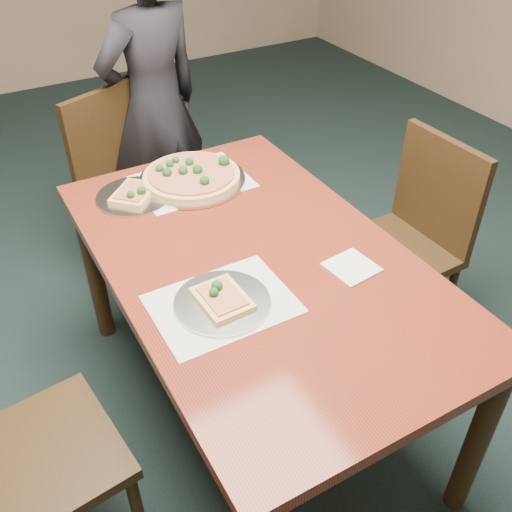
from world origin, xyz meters
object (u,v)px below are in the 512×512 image
chair_far (127,177)px  diner (154,107)px  chair_right (411,234)px  slice_plate_near (222,300)px  slice_plate_far (134,195)px  pizza_pan (192,176)px  dining_table (256,278)px  chair_left (5,460)px

chair_far → diner: (0.22, 0.14, 0.25)m
chair_right → diner: diner is taller
slice_plate_near → chair_right: bearing=13.3°
slice_plate_far → chair_far: bearing=76.6°
pizza_pan → slice_plate_near: 0.71m
slice_plate_far → slice_plate_near: bearing=-88.4°
diner → slice_plate_near: diner is taller
dining_table → slice_plate_far: 0.58m
dining_table → diner: diner is taller
chair_far → diner: diner is taller
chair_right → slice_plate_far: 1.11m
dining_table → slice_plate_far: bearing=112.2°
chair_left → chair_right: same height
chair_far → chair_right: 1.32m
chair_far → dining_table: bearing=-107.7°
chair_far → chair_right: same height
dining_table → slice_plate_near: slice_plate_near is taller
pizza_pan → slice_plate_near: pizza_pan is taller
chair_left → slice_plate_far: (0.65, 0.71, 0.25)m
dining_table → chair_right: 0.79m
chair_far → chair_right: bearing=-71.9°
chair_right → slice_plate_near: size_ratio=3.25×
diner → pizza_pan: bearing=65.1°
dining_table → chair_far: bearing=94.2°
chair_far → slice_plate_far: bearing=-125.3°
chair_left → slice_plate_near: bearing=-94.2°
chair_right → pizza_pan: size_ratio=2.22×
slice_plate_far → chair_right: bearing=-24.5°
pizza_pan → slice_plate_far: bearing=-179.4°
slice_plate_near → pizza_pan: bearing=72.5°
chair_right → diner: (-0.63, 1.16, 0.25)m
chair_left → diner: 1.75m
slice_plate_near → slice_plate_far: size_ratio=1.00×
chair_far → slice_plate_near: bearing=-117.2°
chair_far → pizza_pan: size_ratio=2.22×
slice_plate_near → slice_plate_far: (-0.02, 0.68, -0.00)m
dining_table → chair_left: bearing=-168.3°
dining_table → slice_plate_near: 0.27m
chair_far → chair_left: (-0.78, -1.27, 0.00)m
pizza_pan → chair_left: bearing=-141.2°
chair_left → diner: bearing=-42.2°
chair_left → dining_table: bearing=-85.1°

